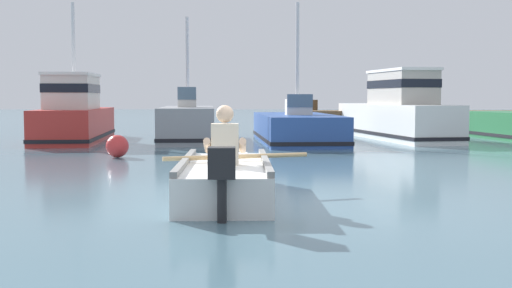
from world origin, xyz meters
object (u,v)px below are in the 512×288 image
moored_boat_red (76,116)px  moored_boat_grey (189,124)px  mooring_buoy (118,146)px  moored_boat_blue (297,129)px  moored_boat_white (397,113)px  rowboat_with_person (226,178)px

moored_boat_red → moored_boat_grey: moored_boat_red is taller
mooring_buoy → moored_boat_red: bearing=114.3°
moored_boat_blue → mooring_buoy: size_ratio=12.25×
moored_boat_grey → moored_boat_white: 6.39m
moored_boat_white → mooring_buoy: (-7.27, -6.24, -0.56)m
moored_boat_blue → moored_boat_red: bearing=178.5°
moored_boat_white → mooring_buoy: size_ratio=14.10×
moored_boat_grey → moored_boat_blue: moored_boat_blue is taller
rowboat_with_person → mooring_buoy: (-2.57, 5.55, -0.01)m
moored_boat_grey → moored_boat_blue: (3.18, -0.49, -0.10)m
rowboat_with_person → moored_boat_blue: 10.60m
moored_boat_red → moored_boat_white: bearing=6.8°
rowboat_with_person → mooring_buoy: 6.12m
moored_boat_grey → mooring_buoy: (-0.94, -5.42, -0.24)m
moored_boat_red → moored_boat_grey: bearing=5.7°
moored_boat_red → moored_boat_blue: bearing=-1.5°
moored_boat_blue → moored_boat_white: 3.43m
rowboat_with_person → moored_boat_red: (-4.87, 10.65, 0.49)m
moored_boat_red → mooring_buoy: size_ratio=11.83×
moored_boat_blue → mooring_buoy: 6.43m
moored_boat_blue → mooring_buoy: moored_boat_blue is taller
moored_boat_grey → mooring_buoy: 5.51m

